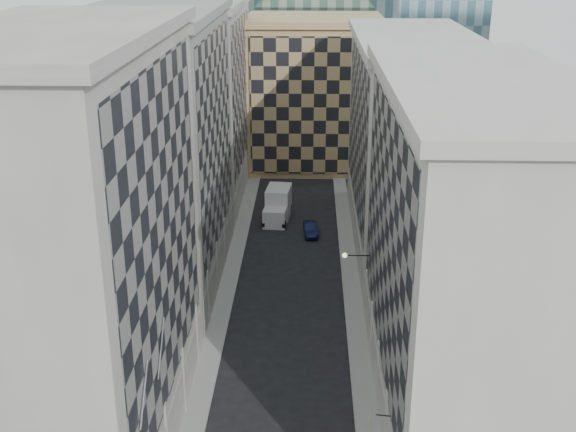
# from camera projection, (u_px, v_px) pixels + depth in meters

# --- Properties ---
(sidewalk_west) EXTENTS (1.50, 100.00, 0.15)m
(sidewalk_west) POSITION_uv_depth(u_px,v_px,m) (226.00, 292.00, 60.18)
(sidewalk_west) COLOR gray
(sidewalk_west) RESTS_ON ground
(sidewalk_east) EXTENTS (1.50, 100.00, 0.15)m
(sidewalk_east) POSITION_uv_depth(u_px,v_px,m) (352.00, 293.00, 59.87)
(sidewalk_east) COLOR gray
(sidewalk_east) RESTS_ON ground
(bldg_left_a) EXTENTS (10.80, 22.80, 23.70)m
(bldg_left_a) POSITION_uv_depth(u_px,v_px,m) (75.00, 255.00, 38.41)
(bldg_left_a) COLOR gray
(bldg_left_a) RESTS_ON ground
(bldg_left_b) EXTENTS (10.80, 22.80, 22.70)m
(bldg_left_b) POSITION_uv_depth(u_px,v_px,m) (158.00, 151.00, 59.13)
(bldg_left_b) COLOR gray
(bldg_left_b) RESTS_ON ground
(bldg_left_c) EXTENTS (10.80, 22.80, 21.70)m
(bldg_left_c) POSITION_uv_depth(u_px,v_px,m) (198.00, 102.00, 79.85)
(bldg_left_c) COLOR gray
(bldg_left_c) RESTS_ON ground
(bldg_right_a) EXTENTS (10.80, 26.80, 20.70)m
(bldg_right_a) POSITION_uv_depth(u_px,v_px,m) (468.00, 255.00, 42.04)
(bldg_right_a) COLOR #B8B4A9
(bldg_right_a) RESTS_ON ground
(bldg_right_b) EXTENTS (10.80, 28.80, 19.70)m
(bldg_right_b) POSITION_uv_depth(u_px,v_px,m) (409.00, 142.00, 67.42)
(bldg_right_b) COLOR #B8B4A9
(bldg_right_b) RESTS_ON ground
(tan_block) EXTENTS (16.80, 14.80, 18.80)m
(tan_block) POSITION_uv_depth(u_px,v_px,m) (314.00, 92.00, 92.01)
(tan_block) COLOR tan
(tan_block) RESTS_ON ground
(flagpoles_left) EXTENTS (0.10, 6.33, 2.33)m
(flagpoles_left) POSITION_uv_depth(u_px,v_px,m) (153.00, 370.00, 34.96)
(flagpoles_left) COLOR gray
(flagpoles_left) RESTS_ON ground
(bracket_lamp) EXTENTS (1.98, 0.36, 0.36)m
(bracket_lamp) POSITION_uv_depth(u_px,v_px,m) (347.00, 255.00, 52.11)
(bracket_lamp) COLOR black
(bracket_lamp) RESTS_ON ground
(box_truck) EXTENTS (2.94, 6.11, 3.24)m
(box_truck) POSITION_uv_depth(u_px,v_px,m) (278.00, 206.00, 75.70)
(box_truck) COLOR silver
(box_truck) RESTS_ON ground
(dark_car) EXTENTS (1.59, 3.78, 1.22)m
(dark_car) POSITION_uv_depth(u_px,v_px,m) (311.00, 229.00, 71.89)
(dark_car) COLOR #0E1436
(dark_car) RESTS_ON ground
(shop_sign) EXTENTS (1.16, 0.68, 0.75)m
(shop_sign) POSITION_uv_depth(u_px,v_px,m) (371.00, 421.00, 37.93)
(shop_sign) COLOR black
(shop_sign) RESTS_ON ground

